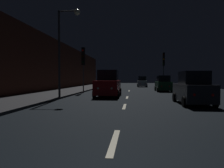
# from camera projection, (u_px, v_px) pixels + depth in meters

# --- Properties ---
(ground) EXTENTS (26.70, 84.00, 0.02)m
(ground) POSITION_uv_depth(u_px,v_px,m) (129.00, 91.00, 26.51)
(ground) COLOR black
(sidewalk_left) EXTENTS (4.40, 84.00, 0.15)m
(sidewalk_left) POSITION_uv_depth(u_px,v_px,m) (74.00, 90.00, 27.22)
(sidewalk_left) COLOR #28282B
(sidewalk_left) RESTS_ON ground
(building_facade_left) EXTENTS (0.80, 63.00, 6.58)m
(building_facade_left) POSITION_uv_depth(u_px,v_px,m) (44.00, 63.00, 23.91)
(building_facade_left) COLOR #472319
(building_facade_left) RESTS_ON ground
(lane_centerline) EXTENTS (0.16, 22.94, 0.01)m
(lane_centerline) POSITION_uv_depth(u_px,v_px,m) (126.00, 100.00, 14.80)
(lane_centerline) COLOR beige
(lane_centerline) RESTS_ON ground
(traffic_light_far_right) EXTENTS (0.31, 0.46, 5.25)m
(traffic_light_far_right) POSITION_uv_depth(u_px,v_px,m) (164.00, 62.00, 29.82)
(traffic_light_far_right) COLOR #38383A
(traffic_light_far_right) RESTS_ON ground
(traffic_light_far_left) EXTENTS (0.33, 0.47, 4.87)m
(traffic_light_far_left) POSITION_uv_depth(u_px,v_px,m) (83.00, 60.00, 22.31)
(traffic_light_far_left) COLOR #38383A
(traffic_light_far_left) RESTS_ON ground
(streetlamp_overhead) EXTENTS (1.70, 0.44, 6.68)m
(streetlamp_overhead) POSITION_uv_depth(u_px,v_px,m) (65.00, 39.00, 15.51)
(streetlamp_overhead) COLOR #2D2D30
(streetlamp_overhead) RESTS_ON ground
(car_approaching_headlights) EXTENTS (2.07, 4.48, 2.25)m
(car_approaching_headlights) POSITION_uv_depth(u_px,v_px,m) (108.00, 84.00, 17.78)
(car_approaching_headlights) COLOR maroon
(car_approaching_headlights) RESTS_ON ground
(car_parked_right_far) EXTENTS (1.74, 3.76, 1.89)m
(car_parked_right_far) POSITION_uv_depth(u_px,v_px,m) (163.00, 84.00, 24.69)
(car_parked_right_far) COLOR #0F3819
(car_parked_right_far) RESTS_ON ground
(car_parked_right_near) EXTENTS (1.81, 3.93, 1.98)m
(car_parked_right_near) POSITION_uv_depth(u_px,v_px,m) (193.00, 89.00, 12.47)
(car_parked_right_near) COLOR black
(car_parked_right_near) RESTS_ON ground
(car_distant_taillights) EXTENTS (1.78, 3.86, 1.94)m
(car_distant_taillights) POSITION_uv_depth(u_px,v_px,m) (142.00, 82.00, 38.11)
(car_distant_taillights) COLOR silver
(car_distant_taillights) RESTS_ON ground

